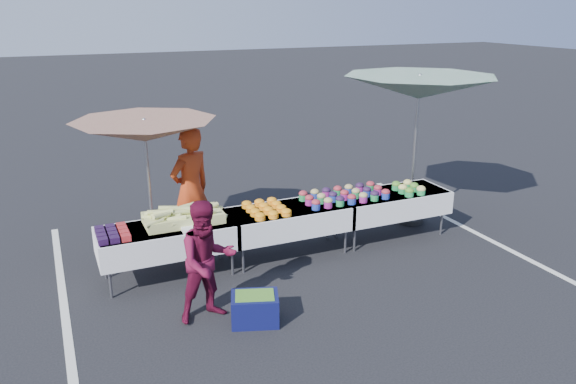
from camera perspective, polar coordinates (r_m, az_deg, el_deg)
name	(u,v)px	position (r m, az deg, el deg)	size (l,w,h in m)	color
ground	(288,254)	(8.56, 0.00, -6.37)	(80.00, 80.00, 0.00)	black
stripe_left	(63,296)	(7.96, -21.91, -9.80)	(0.10, 5.00, 0.00)	silver
stripe_right	(456,223)	(10.18, 16.74, -3.03)	(0.10, 5.00, 0.00)	silver
table_left	(167,238)	(7.83, -12.18, -4.58)	(1.86, 0.81, 0.75)	white
table_center	(288,219)	(8.33, 0.00, -2.72)	(1.86, 0.81, 0.75)	white
table_right	(390,202)	(9.16, 10.35, -1.04)	(1.86, 0.81, 0.75)	white
berry_punnets	(112,234)	(7.61, -17.42, -4.05)	(0.40, 0.54, 0.08)	black
corn_pile	(184,216)	(7.82, -10.56, -2.46)	(1.16, 0.57, 0.26)	#AEB95F
plastic_bags	(194,229)	(7.55, -9.56, -3.74)	(0.30, 0.25, 0.05)	white
carrot_bowls	(266,208)	(8.12, -2.23, -1.68)	(0.55, 0.69, 0.11)	orange
potato_cups	(345,195)	(8.65, 5.76, -0.26)	(1.34, 0.58, 0.16)	#2239A1
bean_baskets	(408,188)	(9.15, 12.14, 0.41)	(0.36, 0.50, 0.15)	#24934A
vendor	(191,190)	(8.54, -9.85, 0.20)	(0.70, 0.46, 1.91)	#AE3613
customer	(207,261)	(6.68, -8.18, -6.98)	(0.72, 0.56, 1.48)	#5C0D29
umbrella_left	(145,132)	(8.19, -14.34, 5.95)	(2.23, 2.23, 2.10)	black
umbrella_right	(419,88)	(9.48, 13.17, 10.22)	(3.13, 3.13, 2.55)	black
storage_bin	(255,308)	(6.79, -3.38, -11.67)	(0.65, 0.56, 0.36)	#0D1145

